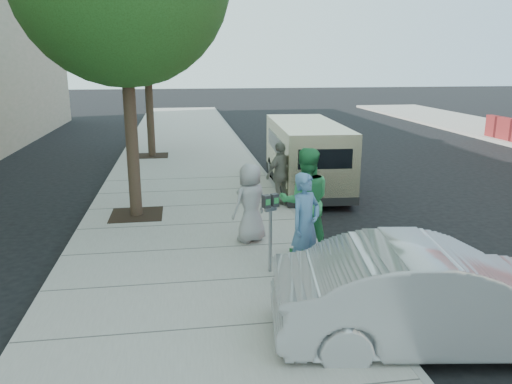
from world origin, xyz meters
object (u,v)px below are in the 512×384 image
(sedan, at_px, (437,296))
(tree_far, at_px, (147,25))
(person_green_shirt, at_px, (305,201))
(person_striped_polo, at_px, (281,174))
(person_officer, at_px, (305,224))
(parking_meter, at_px, (270,216))
(van, at_px, (306,154))
(person_gray_shirt, at_px, (250,203))

(sedan, bearing_deg, tree_far, 25.17)
(person_green_shirt, distance_m, person_striped_polo, 3.17)
(sedan, height_order, person_officer, person_officer)
(person_officer, height_order, person_striped_polo, person_officer)
(parking_meter, relative_size, sedan, 0.32)
(van, distance_m, person_officer, 6.37)
(person_green_shirt, bearing_deg, person_gray_shirt, -32.17)
(sedan, distance_m, person_striped_polo, 6.33)
(sedan, distance_m, person_officer, 2.55)
(sedan, xyz_separation_m, person_officer, (-1.20, 2.22, 0.32))
(person_officer, relative_size, person_striped_polo, 1.08)
(person_gray_shirt, xyz_separation_m, person_striped_polo, (1.09, 2.38, 0.01))
(van, relative_size, person_green_shirt, 2.67)
(van, bearing_deg, tree_far, 134.92)
(tree_far, relative_size, person_gray_shirt, 4.11)
(van, bearing_deg, person_striped_polo, -115.28)
(parking_meter, distance_m, person_striped_polo, 4.05)
(person_officer, relative_size, person_gray_shirt, 1.10)
(person_gray_shirt, bearing_deg, tree_far, -105.24)
(sedan, height_order, person_gray_shirt, person_gray_shirt)
(parking_meter, bearing_deg, person_striped_polo, 52.59)
(tree_far, distance_m, person_officer, 12.42)
(van, bearing_deg, person_gray_shirt, -113.14)
(tree_far, relative_size, person_officer, 3.73)
(parking_meter, height_order, van, van)
(sedan, height_order, person_green_shirt, person_green_shirt)
(person_green_shirt, bearing_deg, person_striped_polo, -85.03)
(van, bearing_deg, parking_meter, -106.01)
(person_officer, xyz_separation_m, person_striped_polo, (0.40, 4.05, -0.07))
(person_officer, bearing_deg, person_gray_shirt, 78.02)
(parking_meter, relative_size, person_officer, 0.79)
(van, relative_size, person_officer, 3.07)
(tree_far, distance_m, van, 7.97)
(person_striped_polo, bearing_deg, person_gray_shirt, 32.09)
(van, height_order, person_gray_shirt, van)
(tree_far, relative_size, sedan, 1.52)
(person_officer, bearing_deg, tree_far, 70.57)
(tree_far, distance_m, person_green_shirt, 11.63)
(person_gray_shirt, bearing_deg, person_officer, 83.55)
(tree_far, height_order, person_green_shirt, tree_far)
(tree_far, distance_m, person_striped_polo, 9.03)
(parking_meter, distance_m, person_green_shirt, 1.10)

